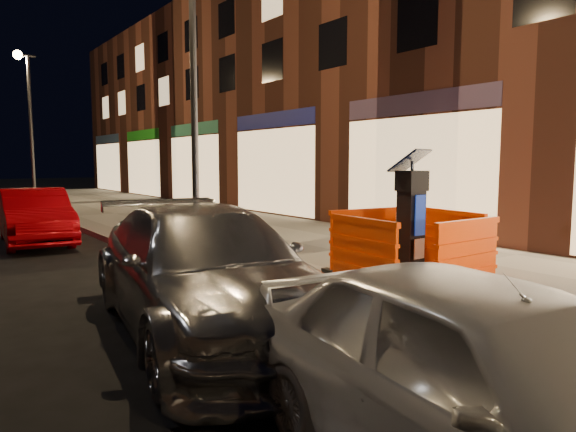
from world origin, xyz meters
TOP-DOWN VIEW (x-y plane):
  - ground_plane at (0.00, 0.00)m, footprint 120.00×120.00m
  - sidewalk at (3.00, 0.00)m, footprint 6.00×60.00m
  - kerb at (0.00, 0.00)m, footprint 0.30×60.00m
  - parking_kiosk at (2.02, -0.34)m, footprint 0.63×0.63m
  - barrier_front at (2.02, -1.29)m, footprint 1.31×0.54m
  - barrier_back at (2.02, 0.61)m, footprint 1.38×0.72m
  - barrier_kerbside at (1.07, -0.34)m, footprint 0.61×1.34m
  - barrier_bldgside at (2.97, -0.34)m, footprint 0.70×1.37m
  - car_silver at (-1.15, -0.08)m, footprint 2.74×5.10m
  - car_red at (-1.50, 7.90)m, footprint 1.67×4.02m
  - street_lamp_mid at (0.25, 3.00)m, footprint 0.12×0.12m
  - street_lamp_far at (0.25, 18.00)m, footprint 0.12×0.12m

SIDE VIEW (x-z plane):
  - ground_plane at x=0.00m, z-range 0.00..0.00m
  - car_silver at x=-1.15m, z-range -0.70..0.70m
  - car_red at x=-1.50m, z-range -0.65..0.65m
  - sidewalk at x=3.00m, z-range 0.00..0.15m
  - kerb at x=0.00m, z-range 0.00..0.15m
  - barrier_front at x=2.02m, z-range 0.15..1.17m
  - barrier_back at x=2.02m, z-range 0.15..1.17m
  - barrier_kerbside at x=1.07m, z-range 0.15..1.17m
  - barrier_bldgside at x=2.97m, z-range 0.15..1.17m
  - parking_kiosk at x=2.02m, z-range 0.15..1.98m
  - street_lamp_mid at x=0.25m, z-range 0.15..6.15m
  - street_lamp_far at x=0.25m, z-range 0.15..6.15m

